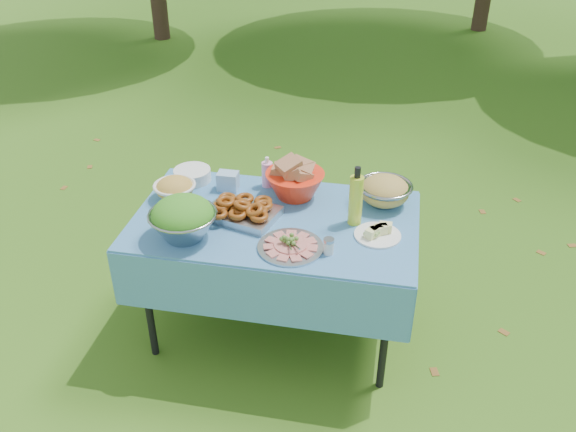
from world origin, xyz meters
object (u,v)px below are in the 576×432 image
object	(u,v)px
salad_bowl	(183,218)
oil_bottle	(356,196)
pasta_bowl_steel	(385,190)
charcuterie_platter	(290,242)
bread_bowl	(295,179)
plate_stack	(192,175)
picnic_table	(276,277)

from	to	relation	value
salad_bowl	oil_bottle	bearing A→B (deg)	19.70
pasta_bowl_steel	charcuterie_platter	size ratio (longest dim) A/B	0.90
bread_bowl	salad_bowl	bearing A→B (deg)	-132.62
bread_bowl	oil_bottle	world-z (taller)	oil_bottle
charcuterie_platter	oil_bottle	world-z (taller)	oil_bottle
pasta_bowl_steel	oil_bottle	xyz separation A→B (m)	(-0.14, -0.23, 0.08)
plate_stack	oil_bottle	xyz separation A→B (m)	(0.96, -0.27, 0.13)
picnic_table	oil_bottle	world-z (taller)	oil_bottle
picnic_table	charcuterie_platter	xyz separation A→B (m)	(0.13, -0.24, 0.42)
pasta_bowl_steel	oil_bottle	bearing A→B (deg)	-120.70
salad_bowl	plate_stack	size ratio (longest dim) A/B	1.57
bread_bowl	charcuterie_platter	distance (m)	0.50
pasta_bowl_steel	plate_stack	bearing A→B (deg)	177.67
picnic_table	salad_bowl	world-z (taller)	salad_bowl
bread_bowl	pasta_bowl_steel	xyz separation A→B (m)	(0.48, 0.02, -0.03)
plate_stack	charcuterie_platter	xyz separation A→B (m)	(0.68, -0.56, 0.00)
charcuterie_platter	bread_bowl	bearing A→B (deg)	97.96
salad_bowl	oil_bottle	size ratio (longest dim) A/B	1.04
bread_bowl	charcuterie_platter	xyz separation A→B (m)	(0.07, -0.49, -0.07)
charcuterie_platter	oil_bottle	size ratio (longest dim) A/B	1.00
plate_stack	bread_bowl	bearing A→B (deg)	-5.84
plate_stack	pasta_bowl_steel	world-z (taller)	pasta_bowl_steel
bread_bowl	charcuterie_platter	world-z (taller)	bread_bowl
pasta_bowl_steel	bread_bowl	bearing A→B (deg)	-177.89
bread_bowl	picnic_table	bearing A→B (deg)	-103.29
plate_stack	oil_bottle	bearing A→B (deg)	-15.97
picnic_table	bread_bowl	size ratio (longest dim) A/B	4.54
salad_bowl	picnic_table	bearing A→B (deg)	31.86
plate_stack	charcuterie_platter	size ratio (longest dim) A/B	0.66
plate_stack	pasta_bowl_steel	distance (m)	1.09
plate_stack	salad_bowl	bearing A→B (deg)	-75.27
picnic_table	oil_bottle	bearing A→B (deg)	5.59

